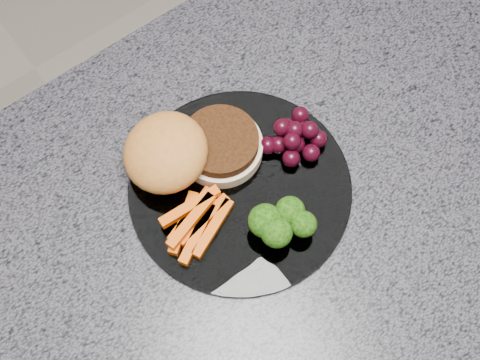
{
  "coord_description": "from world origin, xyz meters",
  "views": [
    {
      "loc": [
        -0.17,
        -0.21,
        1.62
      ],
      "look_at": [
        0.01,
        0.04,
        0.93
      ],
      "focal_mm": 50.0,
      "sensor_mm": 36.0,
      "label": 1
    }
  ],
  "objects_px": {
    "plate": "(240,188)",
    "grape_bunch": "(295,137)",
    "island_cabinet": "(248,311)",
    "burger": "(186,151)"
  },
  "relations": [
    {
      "from": "island_cabinet",
      "to": "burger",
      "type": "bearing_deg",
      "value": 99.81
    },
    {
      "from": "island_cabinet",
      "to": "grape_bunch",
      "type": "bearing_deg",
      "value": 24.83
    },
    {
      "from": "grape_bunch",
      "to": "island_cabinet",
      "type": "bearing_deg",
      "value": -155.17
    },
    {
      "from": "plate",
      "to": "grape_bunch",
      "type": "relative_size",
      "value": 3.36
    },
    {
      "from": "plate",
      "to": "burger",
      "type": "relative_size",
      "value": 1.5
    },
    {
      "from": "burger",
      "to": "grape_bunch",
      "type": "height_order",
      "value": "burger"
    },
    {
      "from": "plate",
      "to": "burger",
      "type": "bearing_deg",
      "value": 114.07
    },
    {
      "from": "island_cabinet",
      "to": "plate",
      "type": "height_order",
      "value": "plate"
    },
    {
      "from": "plate",
      "to": "burger",
      "type": "height_order",
      "value": "burger"
    },
    {
      "from": "island_cabinet",
      "to": "grape_bunch",
      "type": "xyz_separation_m",
      "value": [
        0.1,
        0.04,
        0.49
      ]
    }
  ]
}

